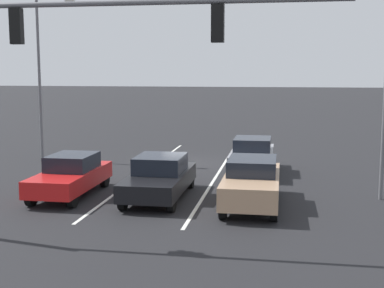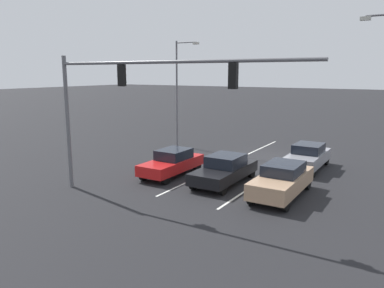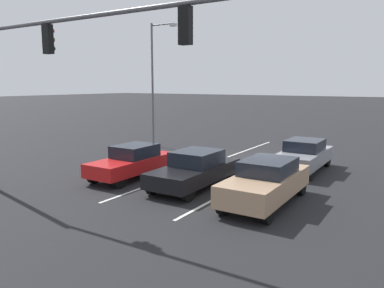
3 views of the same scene
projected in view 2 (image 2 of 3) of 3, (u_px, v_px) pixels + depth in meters
name	position (u px, v px, depth m)	size (l,w,h in m)	color
ground_plane	(270.00, 157.00, 26.29)	(240.00, 240.00, 0.00)	black
lane_stripe_left_divider	(281.00, 168.00, 23.33)	(0.12, 17.05, 0.01)	silver
lane_stripe_center_divider	(233.00, 161.00, 25.02)	(0.12, 17.05, 0.01)	silver
car_red_rightlane_front	(172.00, 162.00, 21.50)	(1.72, 4.45, 1.49)	red
car_tan_leftlane_front	(282.00, 180.00, 17.80)	(1.81, 4.78, 1.60)	tan
car_black_midlane_front	(225.00, 169.00, 19.96)	(1.89, 4.76, 1.52)	black
car_gray_leftlane_second	(308.00, 156.00, 22.88)	(1.82, 4.59, 1.56)	gray
traffic_signal_gantry	(125.00, 92.00, 16.55)	(12.53, 0.37, 6.65)	slate
street_lamp_right_shoulder	(179.00, 87.00, 29.27)	(2.04, 0.24, 8.23)	slate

